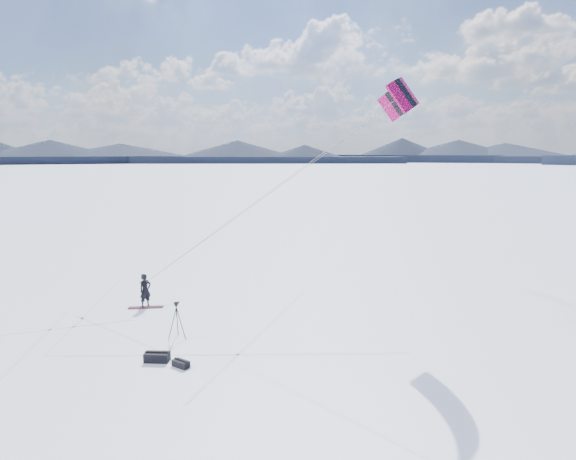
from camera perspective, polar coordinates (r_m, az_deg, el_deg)
The scene contains 9 objects.
ground at distance 21.42m, azimuth -16.04°, elevation -11.38°, with size 1800.00×1800.00×0.00m, color white.
horizon_hills at distance 20.48m, azimuth -16.48°, elevation -2.22°, with size 704.84×706.81×8.60m.
snow_tracks at distance 21.61m, azimuth -17.98°, elevation -11.28°, with size 14.76×10.25×0.01m.
snowkiter at distance 24.55m, azimuth -16.47°, elevation -8.72°, with size 0.60×0.39×1.63m, color black.
snowboard at distance 24.39m, azimuth -16.50°, elevation -8.78°, with size 1.64×0.31×0.04m, color maroon.
tripod at distance 20.02m, azimuth -13.05°, elevation -9.77°, with size 0.64×0.71×1.51m.
gear_bag_a at distance 18.39m, azimuth -15.26°, elevation -14.31°, with size 0.96×0.72×0.39m.
gear_bag_b at distance 17.80m, azimuth -12.58°, elevation -15.18°, with size 0.65×0.38×0.28m.
power_kite at distance 21.56m, azimuth 13.10°, elevation 14.92°, with size 12.30×6.37×9.28m.
Camera 1 is at (13.77, -14.63, 7.44)m, focal length 30.00 mm.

